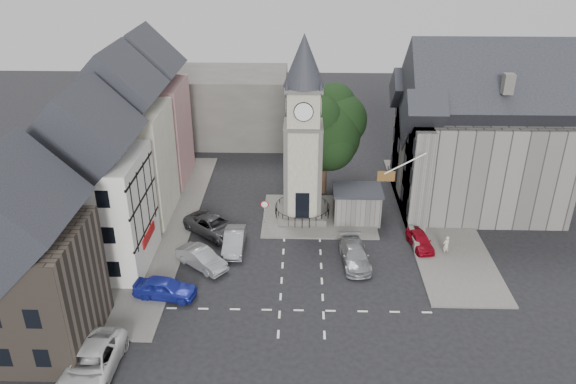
{
  "coord_description": "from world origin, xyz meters",
  "views": [
    {
      "loc": [
        -0.12,
        -36.55,
        24.39
      ],
      "look_at": [
        -1.21,
        5.0,
        3.91
      ],
      "focal_mm": 35.0,
      "sensor_mm": 36.0,
      "label": 1
    }
  ],
  "objects_px": {
    "car_west_blue": "(165,288)",
    "clock_tower": "(303,132)",
    "car_east_red": "(420,240)",
    "stone_shelter": "(357,204)",
    "pedestrian": "(446,245)"
  },
  "relations": [
    {
      "from": "stone_shelter",
      "to": "pedestrian",
      "type": "height_order",
      "value": "stone_shelter"
    },
    {
      "from": "car_west_blue",
      "to": "clock_tower",
      "type": "bearing_deg",
      "value": -30.48
    },
    {
      "from": "pedestrian",
      "to": "car_west_blue",
      "type": "bearing_deg",
      "value": -8.5
    },
    {
      "from": "clock_tower",
      "to": "pedestrian",
      "type": "relative_size",
      "value": 9.96
    },
    {
      "from": "car_east_red",
      "to": "pedestrian",
      "type": "xyz_separation_m",
      "value": [
        1.87,
        -1.0,
        0.18
      ]
    },
    {
      "from": "stone_shelter",
      "to": "pedestrian",
      "type": "relative_size",
      "value": 2.64
    },
    {
      "from": "clock_tower",
      "to": "car_east_red",
      "type": "height_order",
      "value": "clock_tower"
    },
    {
      "from": "stone_shelter",
      "to": "pedestrian",
      "type": "bearing_deg",
      "value": -39.38
    },
    {
      "from": "clock_tower",
      "to": "car_east_red",
      "type": "relative_size",
      "value": 4.34
    },
    {
      "from": "stone_shelter",
      "to": "car_east_red",
      "type": "xyz_separation_m",
      "value": [
        4.83,
        -4.5,
        -0.91
      ]
    },
    {
      "from": "clock_tower",
      "to": "car_west_blue",
      "type": "relative_size",
      "value": 3.62
    },
    {
      "from": "stone_shelter",
      "to": "car_east_red",
      "type": "height_order",
      "value": "stone_shelter"
    },
    {
      "from": "clock_tower",
      "to": "stone_shelter",
      "type": "distance_m",
      "value": 8.15
    },
    {
      "from": "stone_shelter",
      "to": "car_west_blue",
      "type": "relative_size",
      "value": 0.96
    },
    {
      "from": "car_west_blue",
      "to": "pedestrian",
      "type": "distance_m",
      "value": 22.06
    }
  ]
}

